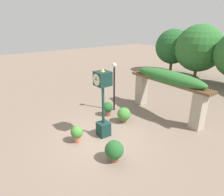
{
  "coord_description": "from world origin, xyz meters",
  "views": [
    {
      "loc": [
        6.81,
        -4.29,
        5.15
      ],
      "look_at": [
        -0.18,
        0.78,
        1.8
      ],
      "focal_mm": 32.0,
      "sensor_mm": 36.0,
      "label": 1
    }
  ],
  "objects_px": {
    "potted_plant_near_right": "(114,150)",
    "potted_plant_far_left": "(77,133)",
    "pedestal_clock": "(103,101)",
    "lamp_post": "(114,80)",
    "potted_plant_near_left": "(108,108)",
    "potted_plant_far_right": "(124,114)"
  },
  "relations": [
    {
      "from": "potted_plant_near_right",
      "to": "potted_plant_far_left",
      "type": "height_order",
      "value": "potted_plant_near_right"
    },
    {
      "from": "potted_plant_far_left",
      "to": "pedestal_clock",
      "type": "bearing_deg",
      "value": 80.05
    },
    {
      "from": "pedestal_clock",
      "to": "lamp_post",
      "type": "bearing_deg",
      "value": 133.72
    },
    {
      "from": "lamp_post",
      "to": "potted_plant_far_left",
      "type": "bearing_deg",
      "value": -61.94
    },
    {
      "from": "potted_plant_near_left",
      "to": "potted_plant_far_right",
      "type": "height_order",
      "value": "potted_plant_far_right"
    },
    {
      "from": "potted_plant_near_left",
      "to": "potted_plant_far_left",
      "type": "relative_size",
      "value": 1.05
    },
    {
      "from": "potted_plant_near_left",
      "to": "potted_plant_near_right",
      "type": "xyz_separation_m",
      "value": [
        3.45,
        -2.09,
        -0.01
      ]
    },
    {
      "from": "potted_plant_far_right",
      "to": "potted_plant_far_left",
      "type": "bearing_deg",
      "value": -85.49
    },
    {
      "from": "potted_plant_near_right",
      "to": "potted_plant_far_left",
      "type": "distance_m",
      "value": 2.11
    },
    {
      "from": "potted_plant_near_left",
      "to": "potted_plant_far_left",
      "type": "xyz_separation_m",
      "value": [
        1.43,
        -2.68,
        -0.02
      ]
    },
    {
      "from": "pedestal_clock",
      "to": "potted_plant_near_right",
      "type": "distance_m",
      "value": 2.32
    },
    {
      "from": "potted_plant_near_left",
      "to": "potted_plant_far_right",
      "type": "xyz_separation_m",
      "value": [
        1.2,
        0.22,
        -0.0
      ]
    },
    {
      "from": "potted_plant_far_left",
      "to": "potted_plant_far_right",
      "type": "bearing_deg",
      "value": 94.51
    },
    {
      "from": "potted_plant_near_left",
      "to": "potted_plant_far_right",
      "type": "bearing_deg",
      "value": 10.54
    },
    {
      "from": "pedestal_clock",
      "to": "potted_plant_near_left",
      "type": "xyz_separation_m",
      "value": [
        -1.66,
        1.39,
        -1.29
      ]
    },
    {
      "from": "pedestal_clock",
      "to": "potted_plant_far_right",
      "type": "distance_m",
      "value": 2.12
    },
    {
      "from": "potted_plant_far_right",
      "to": "lamp_post",
      "type": "relative_size",
      "value": 0.29
    },
    {
      "from": "potted_plant_far_left",
      "to": "potted_plant_far_right",
      "type": "height_order",
      "value": "potted_plant_far_right"
    },
    {
      "from": "potted_plant_near_left",
      "to": "lamp_post",
      "type": "height_order",
      "value": "lamp_post"
    },
    {
      "from": "potted_plant_near_right",
      "to": "potted_plant_far_right",
      "type": "height_order",
      "value": "potted_plant_near_right"
    },
    {
      "from": "potted_plant_far_right",
      "to": "potted_plant_near_right",
      "type": "bearing_deg",
      "value": -45.79
    },
    {
      "from": "potted_plant_near_left",
      "to": "lamp_post",
      "type": "relative_size",
      "value": 0.28
    }
  ]
}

